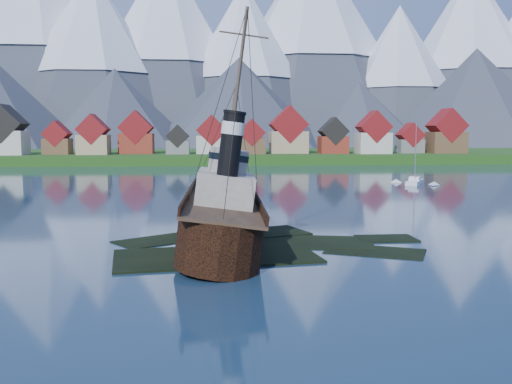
{
  "coord_description": "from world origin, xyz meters",
  "views": [
    {
      "loc": [
        -3.69,
        -52.53,
        11.38
      ],
      "look_at": [
        1.33,
        6.0,
        5.0
      ],
      "focal_mm": 40.0,
      "sensor_mm": 36.0,
      "label": 1
    }
  ],
  "objects": [
    {
      "name": "tugboat_wreck",
      "position": [
        -2.74,
        4.18,
        3.0
      ],
      "size": [
        7.0,
        30.14,
        23.88
      ],
      "rotation": [
        0.0,
        0.13,
        -0.03
      ],
      "color": "black",
      "rests_on": "ground"
    },
    {
      "name": "seawall",
      "position": [
        0.0,
        132.0,
        0.0
      ],
      "size": [
        600.0,
        2.5,
        2.0
      ],
      "primitive_type": "cube",
      "color": "#3F3D38",
      "rests_on": "ground"
    },
    {
      "name": "ground",
      "position": [
        0.0,
        0.0,
        0.0
      ],
      "size": [
        1400.0,
        1400.0,
        0.0
      ],
      "primitive_type": "plane",
      "color": "#1B334C",
      "rests_on": "ground"
    },
    {
      "name": "mountains",
      "position": [
        -0.79,
        481.26,
        89.34
      ],
      "size": [
        965.0,
        340.0,
        205.0
      ],
      "color": "#2D333D",
      "rests_on": "ground"
    },
    {
      "name": "shoal",
      "position": [
        1.78,
        2.15,
        -0.35
      ],
      "size": [
        31.71,
        21.24,
        1.14
      ],
      "color": "black",
      "rests_on": "ground"
    },
    {
      "name": "sailboat_e",
      "position": [
        2.62,
        84.55,
        0.24
      ],
      "size": [
        4.27,
        9.7,
        10.92
      ],
      "rotation": [
        0.0,
        0.0,
        -0.21
      ],
      "color": "white",
      "rests_on": "ground"
    },
    {
      "name": "sailboat_d",
      "position": [
        40.26,
        64.72,
        0.3
      ],
      "size": [
        6.84,
        9.7,
        13.28
      ],
      "rotation": [
        0.0,
        0.0,
        -0.51
      ],
      "color": "white",
      "rests_on": "ground"
    },
    {
      "name": "town",
      "position": [
        -33.12,
        152.18,
        8.99
      ],
      "size": [
        250.96,
        16.69,
        17.3
      ],
      "color": "maroon",
      "rests_on": "ground"
    },
    {
      "name": "shore_bank",
      "position": [
        0.0,
        170.0,
        0.0
      ],
      "size": [
        600.0,
        80.0,
        3.2
      ],
      "primitive_type": "cube",
      "color": "#294F16",
      "rests_on": "ground"
    }
  ]
}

